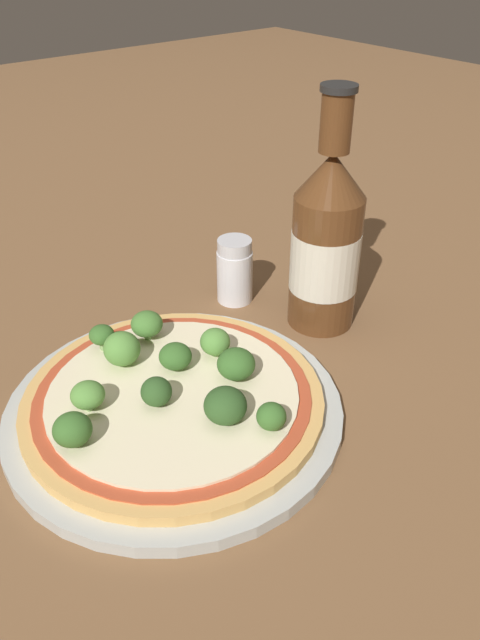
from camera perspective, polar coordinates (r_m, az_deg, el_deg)
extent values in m
plane|color=brown|center=(0.58, -7.43, -7.24)|extent=(3.00, 3.00, 0.00)
cylinder|color=#B2B7B2|center=(0.56, -6.06, -8.17)|extent=(0.29, 0.29, 0.01)
cylinder|color=tan|center=(0.55, -6.24, -7.31)|extent=(0.26, 0.26, 0.01)
cylinder|color=#B74728|center=(0.54, -6.28, -6.85)|extent=(0.24, 0.24, 0.00)
cylinder|color=beige|center=(0.54, -6.28, -6.75)|extent=(0.22, 0.22, 0.00)
cylinder|color=#7A9E5B|center=(0.51, -1.34, -8.79)|extent=(0.01, 0.01, 0.01)
ellipsoid|color=#2D5123|center=(0.50, -1.35, -7.83)|extent=(0.04, 0.04, 0.03)
cylinder|color=#7A9E5B|center=(0.58, -2.27, -2.87)|extent=(0.01, 0.01, 0.01)
ellipsoid|color=#568E3D|center=(0.57, -2.29, -1.99)|extent=(0.03, 0.03, 0.02)
cylinder|color=#7A9E5B|center=(0.53, -7.58, -7.36)|extent=(0.01, 0.01, 0.01)
ellipsoid|color=#2D5123|center=(0.52, -7.66, -6.51)|extent=(0.03, 0.03, 0.02)
cylinder|color=#7A9E5B|center=(0.54, -13.75, -7.38)|extent=(0.01, 0.01, 0.01)
ellipsoid|color=#568E3D|center=(0.53, -13.90, -6.51)|extent=(0.03, 0.03, 0.02)
cylinder|color=#7A9E5B|center=(0.61, -8.43, -1.28)|extent=(0.01, 0.01, 0.01)
ellipsoid|color=#477A33|center=(0.60, -8.52, -0.35)|extent=(0.03, 0.03, 0.02)
cylinder|color=#7A9E5B|center=(0.57, -6.11, -3.92)|extent=(0.01, 0.01, 0.01)
ellipsoid|color=#386628|center=(0.56, -6.17, -3.12)|extent=(0.03, 0.03, 0.02)
cylinder|color=#7A9E5B|center=(0.51, -14.89, -10.57)|extent=(0.01, 0.01, 0.01)
ellipsoid|color=#386628|center=(0.50, -15.08, -9.65)|extent=(0.03, 0.03, 0.03)
cylinder|color=#7A9E5B|center=(0.50, 2.85, -9.57)|extent=(0.01, 0.01, 0.01)
ellipsoid|color=#386628|center=(0.50, 2.88, -8.79)|extent=(0.02, 0.02, 0.02)
cylinder|color=#7A9E5B|center=(0.60, -12.42, -2.14)|extent=(0.01, 0.01, 0.01)
ellipsoid|color=#386628|center=(0.59, -12.54, -1.32)|extent=(0.02, 0.02, 0.02)
cylinder|color=#7A9E5B|center=(0.58, -10.62, -3.62)|extent=(0.01, 0.01, 0.01)
ellipsoid|color=#568E3D|center=(0.57, -10.75, -2.59)|extent=(0.03, 0.03, 0.03)
cylinder|color=#7A9E5B|center=(0.55, -0.35, -4.99)|extent=(0.01, 0.01, 0.01)
ellipsoid|color=#386628|center=(0.54, -0.36, -4.03)|extent=(0.03, 0.03, 0.03)
cylinder|color=#563319|center=(0.64, 7.94, 5.16)|extent=(0.07, 0.07, 0.14)
cylinder|color=beige|center=(0.64, 7.96, 5.38)|extent=(0.07, 0.07, 0.06)
cone|color=#563319|center=(0.61, 8.63, 12.90)|extent=(0.07, 0.07, 0.04)
cylinder|color=#563319|center=(0.59, 9.05, 17.34)|extent=(0.03, 0.03, 0.05)
cylinder|color=black|center=(0.58, 9.32, 20.17)|extent=(0.03, 0.03, 0.01)
cylinder|color=silver|center=(0.70, -0.49, 4.02)|extent=(0.04, 0.04, 0.06)
cylinder|color=silver|center=(0.68, -0.50, 6.76)|extent=(0.04, 0.04, 0.01)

